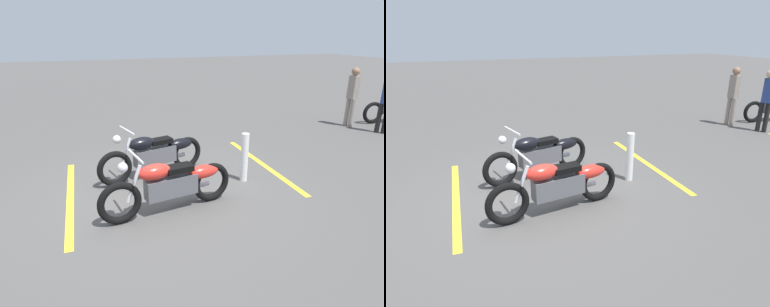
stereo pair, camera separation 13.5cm
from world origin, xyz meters
The scene contains 7 objects.
ground_plane centered at (0.00, 0.00, 0.00)m, with size 60.00×60.00×0.00m, color #514F4C.
motorcycle_bright_foreground centered at (0.11, -0.70, 0.46)m, with size 2.22×0.67×1.04m.
motorcycle_dark_foreground centered at (0.21, 0.73, 0.46)m, with size 2.19×0.79×1.04m.
bystander_secondary centered at (6.55, 2.37, 0.96)m, with size 0.22×0.29×1.72m.
bollard_post centered at (1.73, -0.07, 0.47)m, with size 0.14×0.14×0.93m, color white.
parking_stripe_near centered at (-1.42, 0.29, 0.00)m, with size 3.20×0.12×0.01m, color yellow.
parking_stripe_mid centered at (2.51, 0.51, 0.00)m, with size 3.20×0.12×0.01m, color yellow.
Camera 1 is at (-1.25, -5.34, 2.71)m, focal length 31.84 mm.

